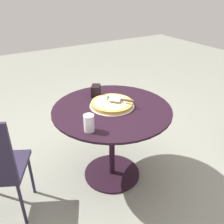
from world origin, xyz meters
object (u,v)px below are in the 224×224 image
Objects in this scene: napkin_dispenser at (96,91)px; pizza_on_tray at (112,104)px; drinking_cup at (89,123)px; patio_table at (112,126)px; pizza_server at (121,100)px.

pizza_on_tray is at bearing 41.99° from napkin_dispenser.
patio_table is at bearing 123.99° from drinking_cup.
drinking_cup reaches higher than patio_table.
drinking_cup is (0.21, -0.31, 0.24)m from patio_table.
patio_table is 8.01× the size of drinking_cup.
patio_table is at bearing 36.86° from napkin_dispenser.
napkin_dispenser is (-0.49, 0.31, -0.01)m from drinking_cup.
pizza_server is at bearing 49.46° from pizza_on_tray.
pizza_server reaches higher than patio_table.
napkin_dispenser reaches higher than pizza_server.
drinking_cup is at bearing -53.78° from pizza_on_tray.
napkin_dispenser is at bearing -174.15° from pizza_on_tray.
pizza_on_tray is 1.97× the size of pizza_server.
pizza_server reaches higher than pizza_on_tray.
napkin_dispenser is at bearing 147.72° from drinking_cup.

